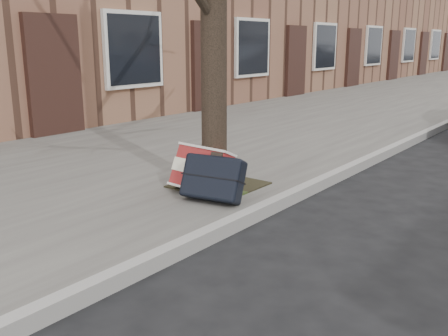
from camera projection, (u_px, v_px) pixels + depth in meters
The scene contains 5 objects.
ground at pixel (339, 292), 3.40m from camera, with size 120.00×120.00×0.00m, color black.
near_sidewalk at pixel (431, 90), 17.05m from camera, with size 5.00×70.00×0.12m, color slate.
dirt_patch at pixel (219, 185), 5.47m from camera, with size 0.85×0.85×0.01m, color black.
suitcase_red at pixel (201, 170), 5.13m from camera, with size 0.64×0.18×0.46m, color maroon.
suitcase_navy at pixel (213, 178), 4.88m from camera, with size 0.61×0.20×0.44m, color black.
Camera 1 is at (1.28, -2.91, 1.65)m, focal length 40.00 mm.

